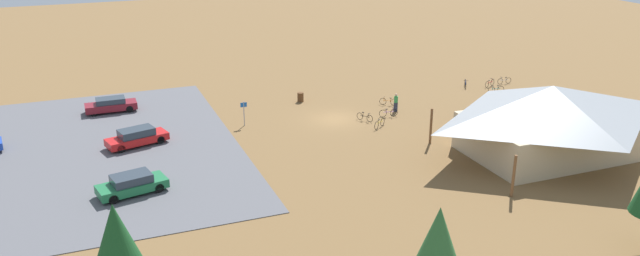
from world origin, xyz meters
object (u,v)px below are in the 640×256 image
at_px(bicycle_red_yard_center, 490,83).
at_px(car_red_aisle_side, 137,137).
at_px(bicycle_orange_near_sign, 388,102).
at_px(car_green_by_curb, 132,184).
at_px(lot_sign, 244,110).
at_px(car_maroon_front_row, 111,105).
at_px(bicycle_black_mid_cluster, 365,117).
at_px(pine_far_east, 118,253).
at_px(bike_pavilion, 550,116).
at_px(bicycle_yellow_edge_north, 380,123).
at_px(bicycle_teal_by_bin, 496,90).
at_px(bicycle_silver_yard_left, 504,81).
at_px(bicycle_blue_lone_east, 465,83).
at_px(bicycle_purple_back_row, 388,113).
at_px(trash_bin, 300,97).
at_px(visitor_crossing_yard, 396,102).

relative_size(bicycle_red_yard_center, car_red_aisle_side, 0.33).
relative_size(bicycle_orange_near_sign, car_green_by_curb, 0.30).
distance_m(lot_sign, car_maroon_front_row, 13.24).
distance_m(bicycle_orange_near_sign, bicycle_black_mid_cluster, 5.22).
height_order(pine_far_east, car_green_by_curb, pine_far_east).
distance_m(bike_pavilion, car_red_aisle_side, 32.12).
distance_m(bike_pavilion, lot_sign, 24.89).
bearing_deg(bicycle_orange_near_sign, bike_pavilion, 110.11).
bearing_deg(bicycle_yellow_edge_north, bike_pavilion, 132.86).
relative_size(bicycle_teal_by_bin, car_green_by_curb, 0.35).
height_order(car_red_aisle_side, car_maroon_front_row, car_red_aisle_side).
distance_m(bike_pavilion, bicycle_black_mid_cluster, 15.70).
height_order(lot_sign, bicycle_silver_yard_left, lot_sign).
xyz_separation_m(lot_sign, bicycle_teal_by_bin, (-26.36, -0.07, -1.03)).
xyz_separation_m(bicycle_blue_lone_east, bicycle_yellow_edge_north, (14.04, 7.93, 0.01)).
height_order(car_red_aisle_side, car_green_by_curb, car_red_aisle_side).
xyz_separation_m(bicycle_red_yard_center, bicycle_yellow_edge_north, (16.49, 7.09, 0.01)).
bearing_deg(bicycle_teal_by_bin, bicycle_red_yard_center, -110.64).
distance_m(bicycle_red_yard_center, car_maroon_front_row, 38.14).
xyz_separation_m(bicycle_silver_yard_left, car_maroon_front_row, (39.78, -5.45, 0.37)).
bearing_deg(bicycle_red_yard_center, bicycle_teal_by_bin, 69.36).
distance_m(pine_far_east, bicycle_teal_by_bin, 47.13).
distance_m(pine_far_east, bicycle_yellow_edge_north, 31.99).
bearing_deg(lot_sign, bicycle_purple_back_row, 168.81).
relative_size(bicycle_blue_lone_east, bicycle_orange_near_sign, 1.06).
xyz_separation_m(trash_bin, lot_sign, (6.89, 4.71, 0.96)).
relative_size(bicycle_black_mid_cluster, bicycle_yellow_edge_north, 0.99).
bearing_deg(bicycle_orange_near_sign, visitor_crossing_yard, 82.38).
height_order(trash_bin, bicycle_black_mid_cluster, trash_bin).
xyz_separation_m(bicycle_red_yard_center, bicycle_teal_by_bin, (0.84, 2.23, 0.01)).
distance_m(bicycle_silver_yard_left, bicycle_red_yard_center, 2.10).
height_order(bicycle_black_mid_cluster, car_maroon_front_row, car_maroon_front_row).
distance_m(trash_bin, bicycle_red_yard_center, 20.45).
xyz_separation_m(bicycle_purple_back_row, car_maroon_front_row, (23.24, -10.56, 0.34)).
bearing_deg(bicycle_teal_by_bin, car_maroon_front_row, -12.21).
xyz_separation_m(bicycle_silver_yard_left, bicycle_black_mid_cluster, (18.99, 5.30, -0.00)).
bearing_deg(pine_far_east, bicycle_silver_yard_left, -144.78).
height_order(bicycle_silver_yard_left, bicycle_purple_back_row, bicycle_purple_back_row).
relative_size(bicycle_silver_yard_left, bicycle_orange_near_sign, 1.14).
height_order(bicycle_red_yard_center, car_green_by_curb, car_green_by_curb).
distance_m(bicycle_black_mid_cluster, car_maroon_front_row, 23.41).
xyz_separation_m(pine_far_east, car_red_aisle_side, (-2.98, -25.17, -4.36)).
bearing_deg(lot_sign, car_green_by_curb, 44.84).
height_order(pine_far_east, bicycle_silver_yard_left, pine_far_east).
bearing_deg(bicycle_purple_back_row, bicycle_red_yard_center, -161.57).
distance_m(bicycle_blue_lone_east, bicycle_red_yard_center, 2.59).
xyz_separation_m(bicycle_orange_near_sign, car_maroon_front_row, (24.84, -7.47, 0.36)).
relative_size(pine_far_east, bicycle_yellow_edge_north, 4.88).
distance_m(bicycle_purple_back_row, bicycle_yellow_edge_north, 3.05).
relative_size(car_green_by_curb, visitor_crossing_yard, 2.78).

